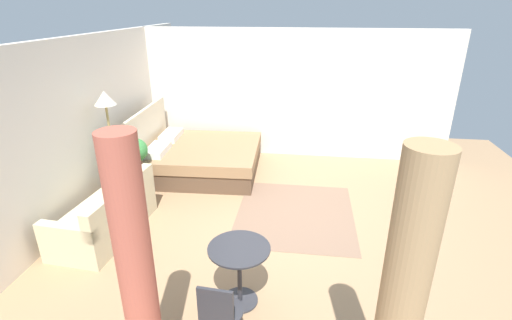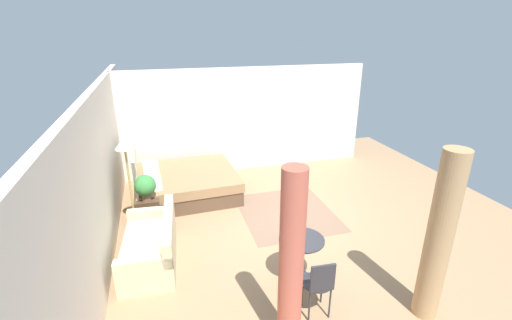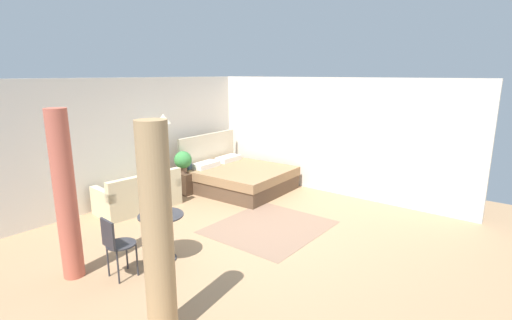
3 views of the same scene
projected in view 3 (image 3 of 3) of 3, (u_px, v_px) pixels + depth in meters
ground_plane at (251, 231)px, 6.54m from camera, size 8.75×9.22×0.02m
wall_back at (139, 139)px, 8.12m from camera, size 8.75×0.12×2.59m
wall_right at (331, 136)px, 8.45m from camera, size 0.12×6.22×2.59m
area_rug at (269, 227)px, 6.70m from camera, size 1.99×1.77×0.01m
bed at (239, 177)px, 8.82m from camera, size 1.99×2.18×1.23m
couch at (139, 196)px, 7.53m from camera, size 1.63×0.90×0.77m
nightstand at (187, 182)px, 8.58m from camera, size 0.47×0.45×0.49m
potted_plant at (183, 161)px, 8.38m from camera, size 0.39×0.39×0.50m
vase at (189, 167)px, 8.62m from camera, size 0.12×0.12×0.19m
floor_lamp at (164, 126)px, 8.11m from camera, size 0.32×0.32×1.82m
balcony_table at (162, 228)px, 5.43m from camera, size 0.65×0.65×0.70m
cafe_chair_near_window at (115, 242)px, 4.92m from camera, size 0.42×0.42×0.85m
curtain_left at (158, 234)px, 3.70m from camera, size 0.31×0.31×2.26m
curtain_right at (65, 196)px, 4.84m from camera, size 0.27×0.27×2.26m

